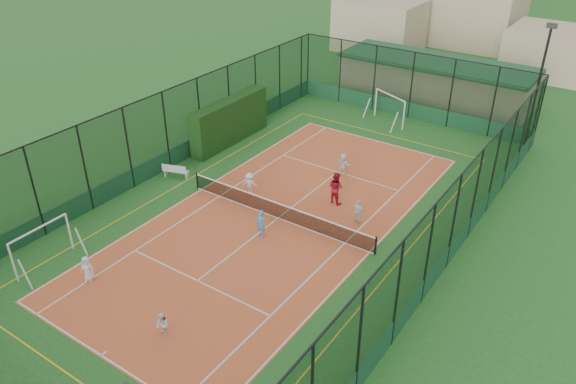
% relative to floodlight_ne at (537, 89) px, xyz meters
% --- Properties ---
extents(ground, '(300.00, 300.00, 0.00)m').
position_rel_floodlight_ne_xyz_m(ground, '(-8.60, -16.60, -4.12)').
color(ground, '#1F5B23').
rests_on(ground, ground).
extents(court_slab, '(11.17, 23.97, 0.01)m').
position_rel_floodlight_ne_xyz_m(court_slab, '(-8.60, -16.60, -4.12)').
color(court_slab, '#C75E2C').
rests_on(court_slab, ground).
extents(tennis_net, '(11.67, 0.12, 1.06)m').
position_rel_floodlight_ne_xyz_m(tennis_net, '(-8.60, -16.60, -3.59)').
color(tennis_net, black).
rests_on(tennis_net, ground).
extents(perimeter_fence, '(18.12, 34.12, 5.00)m').
position_rel_floodlight_ne_xyz_m(perimeter_fence, '(-8.60, -16.60, -1.62)').
color(perimeter_fence, black).
rests_on(perimeter_fence, ground).
extents(floodlight_ne, '(0.60, 0.26, 8.25)m').
position_rel_floodlight_ne_xyz_m(floodlight_ne, '(0.00, 0.00, 0.00)').
color(floodlight_ne, black).
rests_on(floodlight_ne, ground).
extents(clubhouse, '(15.20, 7.20, 3.15)m').
position_rel_floodlight_ne_xyz_m(clubhouse, '(-8.60, 5.40, -2.55)').
color(clubhouse, tan).
rests_on(clubhouse, ground).
extents(hedge_left, '(1.04, 6.92, 3.03)m').
position_rel_floodlight_ne_xyz_m(hedge_left, '(-16.90, -10.46, -2.61)').
color(hedge_left, black).
rests_on(hedge_left, ground).
extents(white_bench, '(1.62, 0.94, 0.88)m').
position_rel_floodlight_ne_xyz_m(white_bench, '(-16.40, -16.28, -3.68)').
color(white_bench, white).
rests_on(white_bench, ground).
extents(futsal_goal_near, '(3.14, 0.93, 2.02)m').
position_rel_floodlight_ne_xyz_m(futsal_goal_near, '(-15.40, -26.09, -3.12)').
color(futsal_goal_near, white).
rests_on(futsal_goal_near, ground).
extents(futsal_goal_far, '(3.36, 2.23, 2.11)m').
position_rel_floodlight_ne_xyz_m(futsal_goal_far, '(-9.44, -1.25, -3.07)').
color(futsal_goal_far, white).
rests_on(futsal_goal_far, ground).
extents(child_near_left, '(0.74, 0.64, 1.29)m').
position_rel_floodlight_ne_xyz_m(child_near_left, '(-12.71, -25.74, -3.47)').
color(child_near_left, silver).
rests_on(child_near_left, court_slab).
extents(child_near_mid, '(0.61, 0.46, 1.51)m').
position_rel_floodlight_ne_xyz_m(child_near_mid, '(-8.33, -18.47, -3.36)').
color(child_near_mid, '#4986D0').
rests_on(child_near_mid, court_slab).
extents(child_near_right, '(0.63, 0.53, 1.14)m').
position_rel_floodlight_ne_xyz_m(child_near_right, '(-7.35, -26.35, -3.55)').
color(child_near_right, white).
rests_on(child_near_right, court_slab).
extents(child_far_left, '(1.01, 0.83, 1.36)m').
position_rel_floodlight_ne_xyz_m(child_far_left, '(-11.42, -15.40, -3.44)').
color(child_far_left, silver).
rests_on(child_far_left, court_slab).
extents(child_far_right, '(0.82, 0.37, 1.37)m').
position_rel_floodlight_ne_xyz_m(child_far_right, '(-4.86, -14.61, -3.43)').
color(child_far_right, silver).
rests_on(child_far_right, court_slab).
extents(child_far_back, '(1.38, 0.63, 1.43)m').
position_rel_floodlight_ne_xyz_m(child_far_back, '(-8.16, -10.33, -3.40)').
color(child_far_back, white).
rests_on(child_far_back, court_slab).
extents(coach, '(1.02, 0.86, 1.87)m').
position_rel_floodlight_ne_xyz_m(coach, '(-6.91, -13.42, -3.18)').
color(coach, '#A81123').
rests_on(coach, court_slab).
extents(tennis_balls, '(4.55, 1.37, 0.07)m').
position_rel_floodlight_ne_xyz_m(tennis_balls, '(-8.35, -15.28, -4.08)').
color(tennis_balls, '#CCE033').
rests_on(tennis_balls, court_slab).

